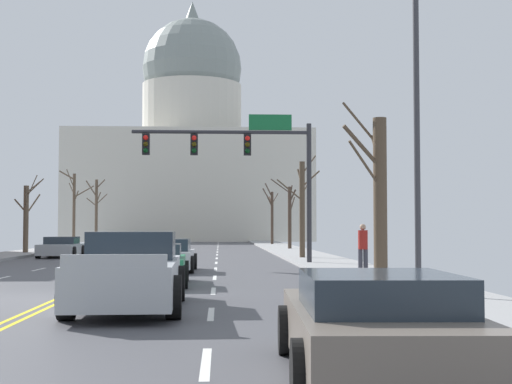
{
  "coord_description": "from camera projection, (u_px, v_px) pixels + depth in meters",
  "views": [
    {
      "loc": [
        3.67,
        -17.7,
        1.65
      ],
      "look_at": [
        6.05,
        31.4,
        4.01
      ],
      "focal_mm": 52.28,
      "sensor_mm": 36.0,
      "label": 1
    }
  ],
  "objects": [
    {
      "name": "capitol_building",
      "position": [
        192.0,
        157.0,
        96.54
      ],
      "size": [
        29.95,
        19.5,
        31.29
      ],
      "color": "beige",
      "rests_on": "ground"
    },
    {
      "name": "bare_tree_05",
      "position": [
        26.0,
        216.0,
        45.94
      ],
      "size": [
        2.3,
        2.47,
        4.83
      ],
      "color": "brown",
      "rests_on": "ground"
    },
    {
      "name": "sedan_near_03",
      "position": [
        374.0,
        327.0,
        8.22
      ],
      "size": [
        2.14,
        4.73,
        1.17
      ],
      "color": "#6B6056",
      "rests_on": "ground"
    },
    {
      "name": "sedan_oncoming_00",
      "position": [
        61.0,
        248.0,
        41.62
      ],
      "size": [
        2.15,
        4.66,
        1.15
      ],
      "color": "#9EA3A8",
      "rests_on": "ground"
    },
    {
      "name": "signal_gantry",
      "position": [
        244.0,
        155.0,
        32.77
      ],
      "size": [
        7.91,
        0.41,
        6.52
      ],
      "color": "#28282D",
      "rests_on": "ground"
    },
    {
      "name": "bare_tree_06",
      "position": [
        272.0,
        214.0,
        69.35
      ],
      "size": [
        1.67,
        3.15,
        5.66
      ],
      "color": "#423328",
      "rests_on": "ground"
    },
    {
      "name": "sedan_near_01",
      "position": [
        152.0,
        265.0,
        21.48
      ],
      "size": [
        2.22,
        4.45,
        1.19
      ],
      "color": "#1E7247",
      "rests_on": "ground"
    },
    {
      "name": "bare_tree_01",
      "position": [
        96.0,
        209.0,
        69.94
      ],
      "size": [
        2.1,
        1.85,
        6.04
      ],
      "color": "brown",
      "rests_on": "ground"
    },
    {
      "name": "bare_tree_02",
      "position": [
        290.0,
        215.0,
        54.33
      ],
      "size": [
        1.85,
        1.15,
        5.13
      ],
      "color": "#423328",
      "rests_on": "ground"
    },
    {
      "name": "bare_tree_00",
      "position": [
        379.0,
        197.0,
        20.43
      ],
      "size": [
        1.29,
        1.37,
        5.09
      ],
      "color": "#4C3D2D",
      "rests_on": "ground"
    },
    {
      "name": "sedan_near_00",
      "position": [
        168.0,
        256.0,
        28.14
      ],
      "size": [
        2.09,
        4.27,
        1.23
      ],
      "color": "silver",
      "rests_on": "ground"
    },
    {
      "name": "sedan_oncoming_01",
      "position": [
        145.0,
        242.0,
        55.77
      ],
      "size": [
        2.05,
        4.65,
        1.28
      ],
      "color": "#1E7247",
      "rests_on": "ground"
    },
    {
      "name": "ground",
      "position": [
        63.0,
        298.0,
        17.4
      ],
      "size": [
        20.0,
        180.0,
        0.2
      ],
      "color": "#48484D"
    },
    {
      "name": "bare_tree_04",
      "position": [
        302.0,
        207.0,
        38.29
      ],
      "size": [
        2.29,
        1.13,
        5.23
      ],
      "color": "#4C3D2D",
      "rests_on": "ground"
    },
    {
      "name": "street_lamp_right",
      "position": [
        406.0,
        88.0,
        17.19
      ],
      "size": [
        2.06,
        0.24,
        8.06
      ],
      "color": "#333338",
      "rests_on": "ground"
    },
    {
      "name": "pickup_truck_near_02",
      "position": [
        130.0,
        274.0,
        15.2
      ],
      "size": [
        2.31,
        5.67,
        1.57
      ],
      "color": "#ADB2B7",
      "rests_on": "ground"
    },
    {
      "name": "bare_tree_03",
      "position": [
        74.0,
        206.0,
        62.02
      ],
      "size": [
        2.8,
        2.0,
        6.33
      ],
      "color": "brown",
      "rests_on": "ground"
    },
    {
      "name": "pedestrian_00",
      "position": [
        363.0,
        245.0,
        26.37
      ],
      "size": [
        0.35,
        0.34,
        1.65
      ],
      "color": "#33333D",
      "rests_on": "ground"
    }
  ]
}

